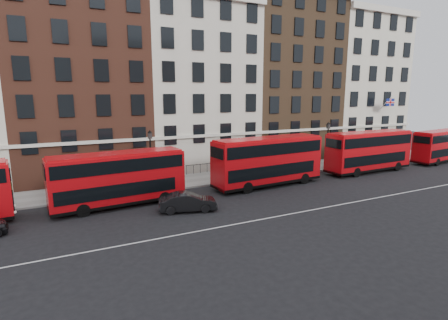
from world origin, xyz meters
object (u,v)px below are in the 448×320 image
traffic_light (399,143)px  bus_c (268,160)px  bus_d (369,151)px  bus_b (118,178)px  bus_e (441,145)px  car_front (188,202)px

traffic_light → bus_c: bearing=-173.0°
bus_c → bus_d: 13.36m
bus_b → bus_d: (27.11, 0.00, 0.16)m
bus_c → bus_d: bus_c is taller
bus_b → bus_e: (40.11, -0.00, -0.08)m
bus_d → traffic_light: bus_d is taller
traffic_light → car_front: bearing=-168.9°
bus_b → car_front: size_ratio=2.39×
bus_c → bus_d: bearing=-3.8°
bus_d → car_front: bearing=-172.7°
bus_c → traffic_light: (21.87, 2.67, -0.05)m
bus_b → bus_c: size_ratio=0.92×
bus_d → bus_e: (13.00, -0.00, -0.24)m
bus_b → bus_d: size_ratio=0.94×
bus_c → bus_b: bearing=176.2°
bus_b → car_front: bus_b is taller
bus_d → car_front: 23.06m
bus_c → car_front: 10.15m
bus_c → bus_d: (13.36, 0.00, -0.05)m
bus_d → bus_c: bearing=178.7°
bus_d → car_front: (-22.73, -3.47, -1.73)m
bus_d → bus_e: size_ratio=1.10×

